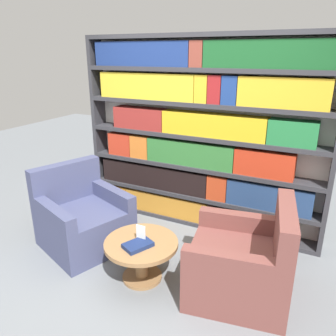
{
  "coord_description": "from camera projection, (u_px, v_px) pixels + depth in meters",
  "views": [
    {
      "loc": [
        1.36,
        -2.2,
        2.11
      ],
      "look_at": [
        -0.07,
        0.68,
        0.97
      ],
      "focal_mm": 35.0,
      "sensor_mm": 36.0,
      "label": 1
    }
  ],
  "objects": [
    {
      "name": "table_sign",
      "position": [
        141.0,
        235.0,
        3.08
      ],
      "size": [
        0.09,
        0.06,
        0.17
      ],
      "color": "black",
      "rests_on": "coffee_table"
    },
    {
      "name": "coffee_table",
      "position": [
        141.0,
        252.0,
        3.15
      ],
      "size": [
        0.71,
        0.71,
        0.41
      ],
      "color": "olive",
      "rests_on": "ground_plane"
    },
    {
      "name": "stray_book",
      "position": [
        138.0,
        245.0,
        3.02
      ],
      "size": [
        0.27,
        0.31,
        0.04
      ],
      "color": "navy",
      "rests_on": "coffee_table"
    },
    {
      "name": "bookshelf",
      "position": [
        199.0,
        137.0,
        3.95
      ],
      "size": [
        3.0,
        0.3,
        2.31
      ],
      "color": "silver",
      "rests_on": "ground_plane"
    },
    {
      "name": "armchair_left",
      "position": [
        83.0,
        220.0,
        3.73
      ],
      "size": [
        1.1,
        1.09,
        0.91
      ],
      "rotation": [
        0.0,
        0.0,
        1.22
      ],
      "color": "#42476B",
      "rests_on": "ground_plane"
    },
    {
      "name": "armchair_right",
      "position": [
        243.0,
        264.0,
        2.95
      ],
      "size": [
        0.99,
        0.97,
        0.91
      ],
      "rotation": [
        0.0,
        0.0,
        -1.41
      ],
      "color": "brown",
      "rests_on": "ground_plane"
    },
    {
      "name": "ground_plane",
      "position": [
        143.0,
        286.0,
        3.13
      ],
      "size": [
        14.0,
        14.0,
        0.0
      ],
      "primitive_type": "plane",
      "color": "slate"
    }
  ]
}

